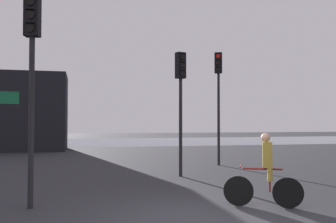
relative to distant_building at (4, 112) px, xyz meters
name	(u,v)px	position (x,y,z in m)	size (l,w,h in m)	color
ground_plane	(203,223)	(7.17, -19.88, -2.55)	(120.00, 120.00, 0.00)	#28282D
water_strip	(104,142)	(7.17, 10.00, -2.55)	(80.00, 16.00, 0.01)	slate
distant_building	(4,112)	(0.00, 0.00, 0.00)	(8.01, 4.00, 5.11)	black
traffic_light_near_left	(32,60)	(3.91, -17.94, 0.65)	(0.36, 0.38, 4.62)	black
traffic_light_center	(181,90)	(8.31, -14.03, 0.43)	(0.37, 0.39, 4.28)	black
traffic_light_far_right	(218,87)	(10.80, -11.14, 0.83)	(0.39, 0.41, 4.91)	black
cyclist	(266,169)	(8.90, -18.99, -1.73)	(1.55, 0.82, 1.62)	black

